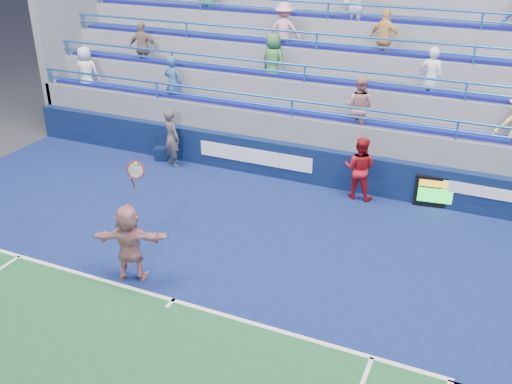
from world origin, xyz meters
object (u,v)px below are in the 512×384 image
at_px(serve_speed_board, 439,193).
at_px(judge_chair, 162,152).
at_px(line_judge, 172,138).
at_px(ball_girl, 359,168).
at_px(tennis_player, 130,242).

height_order(serve_speed_board, judge_chair, serve_speed_board).
bearing_deg(line_judge, judge_chair, -1.43).
xyz_separation_m(line_judge, ball_girl, (5.83, 0.13, -0.03)).
distance_m(line_judge, ball_girl, 5.83).
height_order(tennis_player, line_judge, tennis_player).
xyz_separation_m(tennis_player, line_judge, (-2.38, 5.58, 0.04)).
height_order(serve_speed_board, tennis_player, tennis_player).
bearing_deg(line_judge, ball_girl, -154.07).
distance_m(judge_chair, ball_girl, 6.42).
relative_size(judge_chair, line_judge, 0.41).
relative_size(tennis_player, ball_girl, 1.58).
relative_size(serve_speed_board, tennis_player, 0.46).
bearing_deg(judge_chair, ball_girl, -1.27).
bearing_deg(line_judge, tennis_player, 137.76).
bearing_deg(tennis_player, ball_girl, 58.91).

